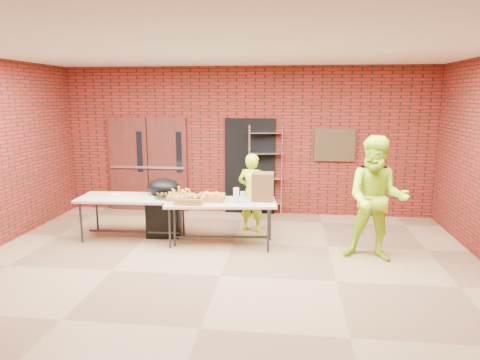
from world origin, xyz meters
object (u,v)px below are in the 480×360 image
(wire_rack, at_px, (265,171))
(volunteer_man, at_px, (376,199))
(volunteer_woman, at_px, (252,193))
(coffee_dispenser, at_px, (263,187))
(covered_grill, at_px, (164,207))
(table_left, at_px, (133,200))
(table_right, at_px, (221,205))

(wire_rack, bearing_deg, volunteer_man, -64.14)
(volunteer_woman, height_order, volunteer_man, volunteer_man)
(wire_rack, bearing_deg, coffee_dispenser, -100.50)
(volunteer_man, bearing_deg, volunteer_woman, 162.02)
(coffee_dispenser, distance_m, covered_grill, 1.92)
(wire_rack, relative_size, covered_grill, 1.81)
(table_left, relative_size, coffee_dispenser, 3.97)
(table_right, bearing_deg, wire_rack, 65.08)
(volunteer_woman, bearing_deg, table_left, 33.95)
(table_right, bearing_deg, coffee_dispenser, 5.56)
(covered_grill, distance_m, volunteer_woman, 1.67)
(wire_rack, bearing_deg, covered_grill, -150.72)
(table_left, xyz_separation_m, volunteer_woman, (2.10, 0.69, 0.04))
(wire_rack, relative_size, volunteer_man, 1.00)
(table_left, distance_m, coffee_dispenser, 2.36)
(volunteer_woman, bearing_deg, wire_rack, -83.54)
(table_right, relative_size, volunteer_man, 1.00)
(covered_grill, bearing_deg, table_left, -158.44)
(wire_rack, distance_m, volunteer_woman, 1.20)
(table_right, height_order, volunteer_man, volunteer_man)
(volunteer_man, bearing_deg, table_left, -174.68)
(wire_rack, height_order, volunteer_woman, wire_rack)
(volunteer_woman, bearing_deg, covered_grill, 30.74)
(table_left, bearing_deg, coffee_dispenser, -1.25)
(table_left, distance_m, volunteer_woman, 2.21)
(coffee_dispenser, distance_m, volunteer_woman, 0.75)
(table_left, height_order, coffee_dispenser, coffee_dispenser)
(coffee_dispenser, height_order, covered_grill, coffee_dispenser)
(coffee_dispenser, distance_m, volunteer_man, 1.90)
(table_right, distance_m, volunteer_woman, 0.93)
(wire_rack, distance_m, volunteer_man, 3.03)
(wire_rack, relative_size, table_right, 1.00)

